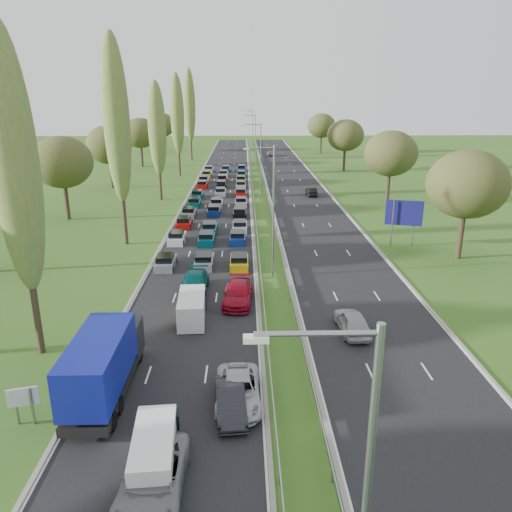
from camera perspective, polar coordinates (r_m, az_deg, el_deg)
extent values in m
plane|color=#32581B|center=(82.24, 0.48, 6.65)|extent=(260.00, 260.00, 0.00)
cube|color=black|center=(84.76, -4.17, 6.94)|extent=(10.50, 215.00, 0.04)
cube|color=black|center=(85.17, 5.01, 6.98)|extent=(10.50, 215.00, 0.04)
cube|color=gray|center=(84.56, -0.36, 7.34)|extent=(0.06, 215.00, 0.32)
cube|color=gray|center=(84.63, 1.21, 7.35)|extent=(0.06, 215.00, 0.32)
cylinder|color=gray|center=(44.84, 2.01, 4.87)|extent=(0.18, 0.18, 12.00)
cylinder|color=gray|center=(79.29, 0.54, 10.62)|extent=(0.18, 0.18, 12.00)
cylinder|color=gray|center=(114.08, -0.05, 12.87)|extent=(0.18, 0.18, 12.00)
cylinder|color=gray|center=(148.97, -0.37, 14.07)|extent=(0.18, 0.18, 12.00)
cylinder|color=#2D2116|center=(34.83, -23.96, -4.80)|extent=(0.44, 0.44, 7.20)
ellipsoid|color=#536F2F|center=(32.70, -25.92, 9.61)|extent=(2.80, 2.80, 16.00)
cylinder|color=#2D2116|center=(57.53, -14.86, 5.13)|extent=(0.44, 0.44, 7.92)
ellipsoid|color=#536F2F|center=(56.27, -15.66, 14.78)|extent=(2.80, 2.80, 17.60)
cylinder|color=#2D2116|center=(81.74, -10.90, 8.57)|extent=(0.44, 0.44, 6.48)
ellipsoid|color=#536F2F|center=(80.87, -11.24, 14.11)|extent=(2.80, 2.80, 14.40)
cylinder|color=#2D2116|center=(106.20, -8.76, 10.99)|extent=(0.44, 0.44, 7.20)
ellipsoid|color=#536F2F|center=(105.52, -8.99, 15.73)|extent=(2.80, 2.80, 16.00)
cylinder|color=#2D2116|center=(130.86, -7.41, 12.49)|extent=(0.44, 0.44, 7.92)
ellipsoid|color=#536F2F|center=(130.31, -7.59, 16.73)|extent=(2.80, 2.80, 17.60)
cylinder|color=#2D2116|center=(72.08, -20.81, 5.82)|extent=(0.56, 0.56, 4.84)
ellipsoid|color=#38471E|center=(71.26, -21.28, 9.96)|extent=(8.00, 8.00, 6.80)
cylinder|color=#2D2116|center=(94.70, -16.16, 8.94)|extent=(0.56, 0.56, 4.84)
ellipsoid|color=#38471E|center=(94.08, -16.45, 12.11)|extent=(8.00, 8.00, 6.80)
cylinder|color=#2D2116|center=(121.76, -12.92, 11.06)|extent=(0.56, 0.56, 4.84)
ellipsoid|color=#38471E|center=(121.28, -13.09, 13.53)|extent=(8.00, 8.00, 6.80)
cylinder|color=#2D2116|center=(153.10, -10.59, 12.54)|extent=(0.56, 0.56, 4.84)
ellipsoid|color=#38471E|center=(152.72, -10.71, 14.51)|extent=(8.00, 8.00, 6.80)
cylinder|color=#2D2116|center=(55.13, 22.34, 2.17)|extent=(0.56, 0.56, 4.84)
ellipsoid|color=#38471E|center=(54.05, 23.01, 7.56)|extent=(8.00, 8.00, 6.80)
cylinder|color=#2D2116|center=(79.95, 14.84, 7.49)|extent=(0.56, 0.56, 4.84)
ellipsoid|color=#38471E|center=(79.22, 15.15, 11.24)|extent=(8.00, 8.00, 6.80)
cylinder|color=#2D2116|center=(113.62, 10.04, 10.77)|extent=(0.56, 0.56, 4.84)
ellipsoid|color=#38471E|center=(113.10, 10.19, 13.42)|extent=(8.00, 8.00, 6.80)
cylinder|color=#2D2116|center=(147.90, 7.42, 12.51)|extent=(0.56, 0.56, 4.84)
ellipsoid|color=#38471E|center=(147.51, 7.50, 14.55)|extent=(8.00, 8.00, 6.80)
cube|color=slate|center=(49.45, -10.25, -0.85)|extent=(1.75, 4.00, 0.80)
cube|color=silver|center=(57.71, -9.01, 1.95)|extent=(1.75, 4.00, 0.80)
cube|color=#A50C0A|center=(64.44, -8.19, 3.67)|extent=(1.75, 4.00, 0.80)
cube|color=slate|center=(69.86, -7.66, 4.81)|extent=(1.75, 4.00, 0.80)
cube|color=#053F4C|center=(76.48, -7.03, 5.99)|extent=(1.75, 4.00, 0.80)
cube|color=#053F4C|center=(82.57, -6.72, 6.88)|extent=(1.75, 4.00, 0.80)
cube|color=#A50C0A|center=(91.65, -6.15, 8.00)|extent=(1.75, 4.00, 0.80)
cube|color=silver|center=(97.14, -5.99, 8.57)|extent=(1.75, 4.00, 0.80)
cube|color=#BF990C|center=(103.72, -5.67, 9.18)|extent=(1.75, 4.00, 0.80)
cube|color=#B2B7BC|center=(110.92, -5.40, 9.76)|extent=(1.75, 4.00, 0.80)
cube|color=slate|center=(49.27, -5.92, -0.72)|extent=(1.75, 4.00, 0.80)
cube|color=#053F4C|center=(56.98, -5.66, 1.87)|extent=(1.75, 4.00, 0.80)
cube|color=#053F4C|center=(61.38, -5.32, 3.06)|extent=(1.75, 4.00, 0.80)
cube|color=navy|center=(70.73, -4.82, 5.08)|extent=(1.75, 4.00, 0.80)
cube|color=#B2B7BC|center=(75.61, -4.52, 5.93)|extent=(1.75, 4.00, 0.80)
cube|color=#B2B7BC|center=(84.32, -4.07, 7.19)|extent=(1.75, 4.00, 0.80)
cube|color=black|center=(91.48, -3.97, 8.04)|extent=(1.75, 4.00, 0.80)
cube|color=#590F14|center=(97.86, -3.89, 8.70)|extent=(1.75, 4.00, 0.80)
cube|color=silver|center=(104.08, -3.72, 9.26)|extent=(1.75, 4.00, 0.80)
cube|color=#053F4C|center=(111.23, -3.47, 9.82)|extent=(1.75, 4.00, 0.80)
cube|color=#BF990C|center=(48.82, -1.93, -0.82)|extent=(1.75, 4.00, 0.80)
cube|color=navy|center=(57.13, -2.12, 2.00)|extent=(1.75, 4.00, 0.80)
cube|color=#B2B7BC|center=(61.97, -1.86, 3.28)|extent=(1.75, 4.00, 0.80)
cube|color=black|center=(69.18, -1.88, 4.84)|extent=(1.75, 4.00, 0.80)
cube|color=silver|center=(76.20, -1.71, 6.07)|extent=(1.75, 4.00, 0.80)
cube|color=#A50C0A|center=(83.66, -1.76, 7.14)|extent=(1.75, 4.00, 0.80)
cube|color=#B2B7BC|center=(90.87, -1.75, 8.01)|extent=(1.75, 4.00, 0.80)
cube|color=#BF990C|center=(96.88, -1.75, 8.64)|extent=(1.75, 4.00, 0.80)
cube|color=#053F4C|center=(103.49, -1.67, 9.24)|extent=(1.75, 4.00, 0.80)
cube|color=navy|center=(112.04, -1.65, 9.91)|extent=(1.75, 4.00, 0.80)
imported|color=slate|center=(23.26, -11.73, -23.73)|extent=(2.71, 5.81, 1.61)
imported|color=#054A4D|center=(42.91, -7.02, -3.12)|extent=(2.28, 5.51, 1.59)
imported|color=#D3C00E|center=(38.32, -7.66, -5.86)|extent=(1.88, 4.46, 1.51)
imported|color=black|center=(27.44, -2.92, -16.25)|extent=(1.89, 4.47, 1.43)
imported|color=#B4B9BE|center=(28.22, -2.07, -15.12)|extent=(2.52, 5.32, 1.47)
imported|color=maroon|center=(40.48, -2.06, -4.30)|extent=(2.67, 5.66, 1.60)
imported|color=white|center=(40.46, -2.31, -4.48)|extent=(1.91, 4.18, 1.39)
imported|color=#9FA4A8|center=(36.31, 10.95, -7.36)|extent=(2.11, 4.80, 1.61)
imported|color=black|center=(84.48, 6.35, 7.33)|extent=(1.55, 4.21, 1.38)
imported|color=slate|center=(140.44, 1.72, 11.65)|extent=(2.44, 4.89, 1.33)
cube|color=black|center=(30.26, -16.64, -13.55)|extent=(2.45, 9.20, 0.50)
cube|color=navy|center=(28.42, -17.55, -11.54)|extent=(2.56, 6.95, 2.68)
cube|color=silver|center=(25.62, -19.66, -15.27)|extent=(2.49, 0.06, 2.58)
cube|color=black|center=(32.78, -15.24, -9.14)|extent=(2.49, 2.25, 2.20)
cylinder|color=black|center=(33.20, -15.12, -10.82)|extent=(2.15, 1.00, 1.00)
cylinder|color=black|center=(27.65, -18.44, -17.53)|extent=(2.15, 1.00, 1.00)
cube|color=white|center=(24.32, -11.56, -21.11)|extent=(1.80, 4.51, 1.80)
cube|color=black|center=(25.92, -10.77, -18.52)|extent=(1.76, 0.72, 1.44)
cylinder|color=black|center=(25.96, -12.67, -20.12)|extent=(0.23, 0.61, 0.61)
cylinder|color=black|center=(23.54, -10.08, -24.62)|extent=(0.23, 0.61, 0.61)
cube|color=silver|center=(37.63, -7.36, -5.90)|extent=(1.91, 4.78, 1.91)
cube|color=black|center=(39.59, -7.05, -4.80)|extent=(1.86, 0.76, 1.53)
cylinder|color=black|center=(39.38, -8.28, -5.90)|extent=(0.24, 0.65, 0.65)
cylinder|color=black|center=(36.45, -6.27, -7.85)|extent=(0.24, 0.65, 0.65)
cylinder|color=gray|center=(29.17, -25.73, -15.22)|extent=(0.16, 0.16, 2.10)
cylinder|color=gray|center=(28.86, -24.23, -15.38)|extent=(0.16, 0.16, 2.10)
cube|color=silver|center=(28.73, -25.13, -14.38)|extent=(1.48, 0.48, 1.00)
cylinder|color=gray|center=(57.06, 15.31, 3.59)|extent=(0.16, 0.16, 5.20)
cylinder|color=gray|center=(57.79, 17.60, 3.56)|extent=(0.16, 0.16, 5.20)
cube|color=navy|center=(57.15, 16.57, 4.74)|extent=(3.86, 1.23, 2.80)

